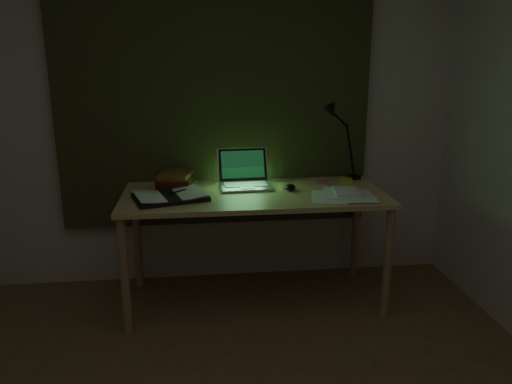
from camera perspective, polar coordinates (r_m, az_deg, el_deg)
wall_back at (r=3.62m, az=-4.72°, el=8.91°), size 3.50×0.00×2.50m
curtain at (r=3.56m, az=-4.77°, el=12.04°), size 2.20×0.06×2.00m
desk at (r=3.40m, az=-0.23°, el=-6.43°), size 1.72×0.75×0.78m
laptop at (r=3.36m, az=-1.15°, el=2.56°), size 0.37×0.41×0.25m
open_textbook at (r=3.17m, az=-9.80°, el=-0.48°), size 0.51×0.42×0.04m
book_stack at (r=3.46m, az=-9.18°, el=1.49°), size 0.25×0.28×0.11m
loose_papers at (r=3.32m, az=9.32°, el=0.10°), size 0.44×0.45×0.02m
mouse at (r=3.34m, az=3.90°, el=0.54°), size 0.10×0.12×0.04m
sticky_yellow at (r=3.63m, az=10.30°, el=1.37°), size 0.10×0.10×0.02m
sticky_pink at (r=3.54m, az=7.56°, el=1.11°), size 0.08×0.08×0.01m
desk_lamp at (r=3.66m, az=11.37°, el=5.63°), size 0.40×0.34×0.54m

